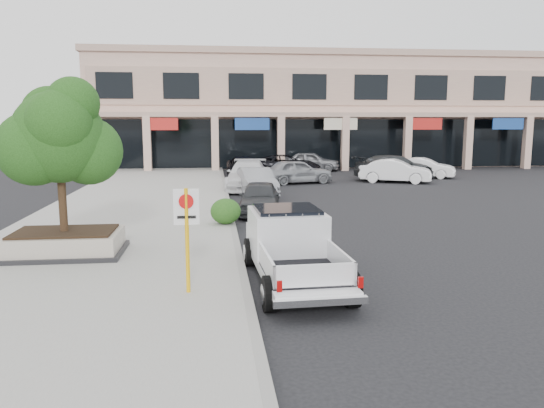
{
  "coord_description": "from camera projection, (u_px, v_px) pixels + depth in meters",
  "views": [
    {
      "loc": [
        -2.27,
        -13.21,
        3.89
      ],
      "look_at": [
        -0.59,
        1.5,
        1.54
      ],
      "focal_mm": 35.0,
      "sensor_mm": 36.0,
      "label": 1
    }
  ],
  "objects": [
    {
      "name": "pickup_truck",
      "position": [
        294.0,
        249.0,
        12.63
      ],
      "size": [
        2.23,
        5.48,
        1.7
      ],
      "primitive_type": null,
      "rotation": [
        0.0,
        0.0,
        0.04
      ],
      "color": "white",
      "rests_on": "ground"
    },
    {
      "name": "strip_mall",
      "position": [
        326.0,
        110.0,
        47.27
      ],
      "size": [
        40.55,
        12.43,
        9.5
      ],
      "color": "tan",
      "rests_on": "ground"
    },
    {
      "name": "lot_car_c",
      "position": [
        395.0,
        167.0,
        34.91
      ],
      "size": [
        6.0,
        3.87,
        1.62
      ],
      "primitive_type": "imported",
      "rotation": [
        0.0,
        0.0,
        1.88
      ],
      "color": "#2E3133",
      "rests_on": "ground"
    },
    {
      "name": "lot_car_f",
      "position": [
        424.0,
        168.0,
        36.07
      ],
      "size": [
        4.25,
        3.22,
        1.34
      ],
      "primitive_type": "imported",
      "rotation": [
        0.0,
        0.0,
        1.06
      ],
      "color": "white",
      "rests_on": "ground"
    },
    {
      "name": "curb_car_d",
      "position": [
        244.0,
        167.0,
        36.43
      ],
      "size": [
        2.43,
        5.12,
        1.41
      ],
      "primitive_type": "imported",
      "rotation": [
        0.0,
        0.0,
        -0.02
      ],
      "color": "black",
      "rests_on": "ground"
    },
    {
      "name": "lot_car_d",
      "position": [
        286.0,
        164.0,
        38.55
      ],
      "size": [
        5.36,
        3.15,
        1.4
      ],
      "primitive_type": "imported",
      "rotation": [
        0.0,
        0.0,
        1.4
      ],
      "color": "black",
      "rests_on": "ground"
    },
    {
      "name": "sidewalk",
      "position": [
        123.0,
        227.0,
        19.09
      ],
      "size": [
        8.0,
        52.0,
        0.15
      ],
      "primitive_type": "cube",
      "color": "gray",
      "rests_on": "ground"
    },
    {
      "name": "ground",
      "position": [
        301.0,
        271.0,
        13.83
      ],
      "size": [
        120.0,
        120.0,
        0.0
      ],
      "primitive_type": "plane",
      "color": "black",
      "rests_on": "ground"
    },
    {
      "name": "curb_car_c",
      "position": [
        248.0,
        175.0,
        29.93
      ],
      "size": [
        2.93,
        5.77,
        1.6
      ],
      "primitive_type": "imported",
      "rotation": [
        0.0,
        0.0,
        -0.13
      ],
      "color": "silver",
      "rests_on": "ground"
    },
    {
      "name": "lot_car_e",
      "position": [
        311.0,
        161.0,
        40.94
      ],
      "size": [
        4.67,
        2.92,
        1.48
      ],
      "primitive_type": "imported",
      "rotation": [
        0.0,
        0.0,
        1.28
      ],
      "color": "#929399",
      "rests_on": "ground"
    },
    {
      "name": "hedge",
      "position": [
        226.0,
        211.0,
        19.2
      ],
      "size": [
        1.1,
        0.99,
        0.93
      ],
      "primitive_type": "ellipsoid",
      "color": "#1B4914",
      "rests_on": "sidewalk"
    },
    {
      "name": "planter",
      "position": [
        65.0,
        243.0,
        14.88
      ],
      "size": [
        3.2,
        2.2,
        0.68
      ],
      "color": "black",
      "rests_on": "sidewalk"
    },
    {
      "name": "lot_car_a",
      "position": [
        297.0,
        171.0,
        32.69
      ],
      "size": [
        4.73,
        2.82,
        1.51
      ],
      "primitive_type": "imported",
      "rotation": [
        0.0,
        0.0,
        1.82
      ],
      "color": "#93959A",
      "rests_on": "ground"
    },
    {
      "name": "planter_tree",
      "position": [
        65.0,
        137.0,
        14.59
      ],
      "size": [
        2.9,
        2.55,
        4.0
      ],
      "color": "black",
      "rests_on": "planter"
    },
    {
      "name": "curb",
      "position": [
        232.0,
        225.0,
        19.53
      ],
      "size": [
        0.2,
        52.0,
        0.15
      ],
      "primitive_type": "cube",
      "color": "gray",
      "rests_on": "ground"
    },
    {
      "name": "curb_car_b",
      "position": [
        256.0,
        182.0,
        27.37
      ],
      "size": [
        2.04,
        4.53,
        1.44
      ],
      "primitive_type": "imported",
      "rotation": [
        0.0,
        0.0,
        0.12
      ],
      "color": "gray",
      "rests_on": "ground"
    },
    {
      "name": "lot_car_b",
      "position": [
        395.0,
        171.0,
        33.25
      ],
      "size": [
        4.67,
        3.12,
        1.46
      ],
      "primitive_type": "imported",
      "rotation": [
        0.0,
        0.0,
        1.18
      ],
      "color": "white",
      "rests_on": "ground"
    },
    {
      "name": "curb_car_a",
      "position": [
        260.0,
        198.0,
        22.07
      ],
      "size": [
        2.15,
        4.2,
        1.37
      ],
      "primitive_type": "imported",
      "rotation": [
        0.0,
        0.0,
        -0.14
      ],
      "color": "#2B2D30",
      "rests_on": "ground"
    },
    {
      "name": "no_parking_sign",
      "position": [
        187.0,
        226.0,
        11.41
      ],
      "size": [
        0.55,
        0.09,
        2.3
      ],
      "color": "#FBB60D",
      "rests_on": "sidewalk"
    }
  ]
}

